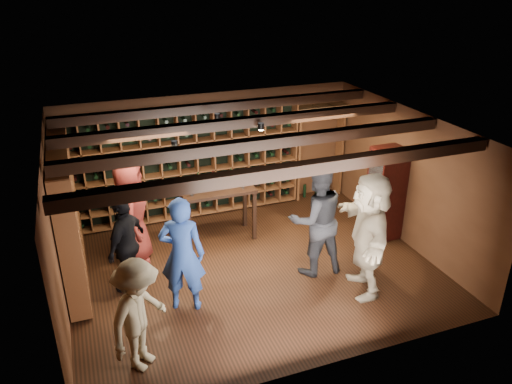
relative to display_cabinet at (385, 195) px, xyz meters
name	(u,v)px	position (x,y,z in m)	size (l,w,h in m)	color
ground	(252,268)	(-2.71, -0.20, -0.86)	(6.00, 6.00, 0.00)	black
room_shell	(251,132)	(-2.71, -0.15, 1.56)	(6.00, 6.00, 6.00)	brown
wine_rack_back	(188,164)	(-3.24, 2.13, 0.29)	(4.65, 0.30, 2.20)	brown
wine_rack_left	(68,214)	(-5.54, 0.62, 0.29)	(0.30, 2.65, 2.20)	brown
crate_shelf	(320,129)	(-0.31, 2.12, 0.71)	(1.20, 0.32, 2.07)	brown
display_cabinet	(385,195)	(0.00, 0.00, 0.00)	(0.55, 0.50, 1.75)	#340C0A
man_blue_shirt	(182,254)	(-4.04, -0.84, 0.06)	(0.67, 0.44, 1.83)	navy
man_grey_suit	(316,219)	(-1.76, -0.64, 0.12)	(0.95, 0.74, 1.96)	black
guest_red_floral	(132,213)	(-4.55, 0.78, 0.07)	(0.91, 0.59, 1.85)	maroon
guest_woman_black	(126,244)	(-4.75, -0.06, -0.05)	(0.94, 0.39, 1.61)	black
guest_khaki	(139,315)	(-4.83, -1.85, -0.07)	(1.01, 0.58, 1.57)	gray
guest_beige	(368,234)	(-1.26, -1.40, 0.15)	(1.86, 0.59, 2.01)	tan
tasting_table	(218,195)	(-2.95, 1.03, 0.03)	(1.36, 0.69, 1.30)	black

